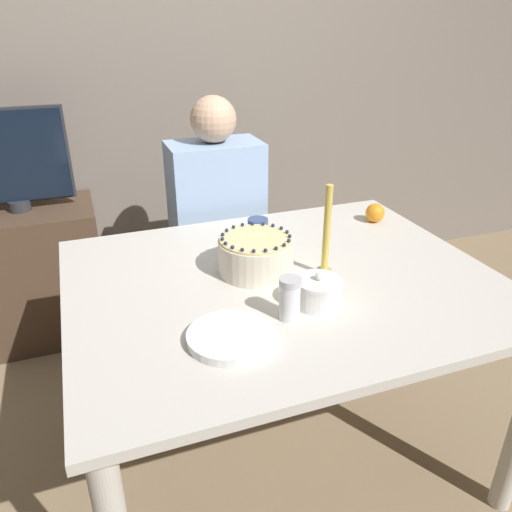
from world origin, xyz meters
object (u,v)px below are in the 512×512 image
Objects in this scene: sugar_shaker at (290,298)px; sugar_bowl at (318,292)px; cake at (256,255)px; tv_monitor at (9,159)px; person_man_blue_shirt at (218,248)px; candle at (326,239)px.

sugar_bowl is at bearing 19.09° from sugar_shaker.
tv_monitor is (-0.78, 1.07, 0.12)m from cake.
sugar_shaker is 1.57m from tv_monitor.
person_man_blue_shirt reaches higher than cake.
candle reaches higher than sugar_shaker.
person_man_blue_shirt reaches higher than candle.
cake is at bearing 88.11° from sugar_shaker.
tv_monitor reaches higher than cake.
candle is at bearing 100.60° from person_man_blue_shirt.
sugar_shaker is 0.30m from candle.
candle is 0.59× the size of tv_monitor.
sugar_shaker is at bearing -91.89° from cake.
sugar_shaker is 1.01m from person_man_blue_shirt.
sugar_bowl is 1.60m from tv_monitor.
cake reaches higher than sugar_shaker.
cake is at bearing -53.96° from tv_monitor.
candle is (0.10, 0.16, 0.08)m from sugar_bowl.
candle is at bearing -25.33° from cake.
sugar_shaker is (-0.01, -0.29, 0.00)m from cake.
sugar_bowl is at bearing 92.45° from person_man_blue_shirt.
candle is at bearing -49.96° from tv_monitor.
sugar_bowl is at bearing -69.24° from cake.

